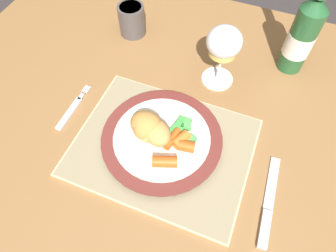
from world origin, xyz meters
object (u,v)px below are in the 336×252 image
Objects in this scene: dining_table at (166,146)px; bottle at (303,34)px; fork at (72,110)px; wine_glass at (224,45)px; table_knife at (268,208)px; drinking_cup at (132,19)px; dinner_plate at (162,139)px.

bottle reaches higher than dining_table.
fork is 0.36m from wine_glass.
table_knife is 2.29× the size of drinking_cup.
fork is 1.64× the size of drinking_cup.
wine_glass reaches higher than fork.
bottle is (0.22, 0.28, 0.19)m from dining_table.
drinking_cup is (-0.26, 0.08, -0.07)m from wine_glass.
table_knife is at bearing -86.32° from bottle.
bottle is 3.36× the size of drinking_cup.
wine_glass reaches higher than dinner_plate.
table_knife reaches higher than dining_table.
bottle is (0.43, 0.32, 0.10)m from fork.
dining_table is 4.78× the size of dinner_plate.
dining_table is at bearing 10.69° from fork.
wine_glass is 0.19m from bottle.
dinner_plate is 0.92× the size of bottle.
dining_table is 0.35m from drinking_cup.
wine_glass reaches higher than table_knife.
bottle is at bearing 35.54° from wine_glass.
dinner_plate is at bearing -55.09° from drinking_cup.
wine_glass reaches higher than dining_table.
wine_glass is (-0.18, 0.27, 0.10)m from table_knife.
wine_glass is (0.28, 0.21, 0.11)m from fork.
bottle reaches higher than wine_glass.
dining_table is at bearing 157.51° from table_knife.
dining_table is 0.27m from wine_glass.
dining_table is 0.24m from fork.
wine_glass is 0.28m from drinking_cup.
drinking_cup is (-0.20, 0.25, 0.13)m from dining_table.
drinking_cup is at bearing 141.34° from table_knife.
dinner_plate reaches higher than fork.
wine_glass is at bearing 37.41° from fork.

